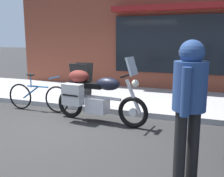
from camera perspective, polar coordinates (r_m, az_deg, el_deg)
ground_plane at (r=5.41m, az=-12.55°, el=-8.08°), size 80.00×80.00×0.00m
touring_motorcycle at (r=5.44m, az=-4.12°, el=-1.19°), size 2.13×0.62×1.39m
parked_bicycle at (r=6.57m, az=-15.83°, el=-1.67°), size 1.68×0.48×0.91m
pedestrian_walking at (r=3.10m, az=16.48°, el=-1.50°), size 0.42×0.56×1.72m
sandwich_board_sign at (r=7.46m, az=-6.64°, el=1.95°), size 0.55×0.41×0.93m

